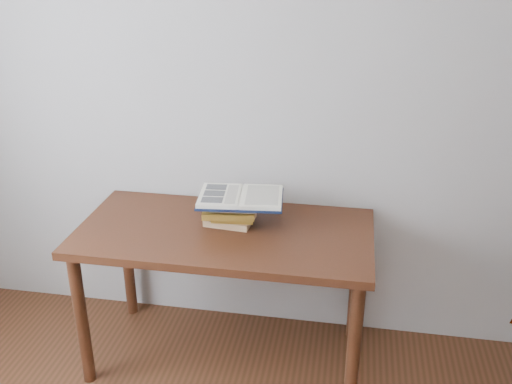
# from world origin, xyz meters

# --- Properties ---
(room_shell) EXTENTS (3.54, 3.54, 2.62)m
(room_shell) POSITION_xyz_m (-0.08, 0.01, 1.63)
(room_shell) COLOR #A6A39D
(room_shell) RESTS_ON ground
(desk) EXTENTS (1.38, 0.69, 0.74)m
(desk) POSITION_xyz_m (-0.05, 1.38, 0.64)
(desk) COLOR #411D10
(desk) RESTS_ON ground
(book_stack) EXTENTS (0.27, 0.23, 0.12)m
(book_stack) POSITION_xyz_m (-0.03, 1.45, 0.80)
(book_stack) COLOR #A48A54
(book_stack) RESTS_ON desk
(open_book) EXTENTS (0.42, 0.31, 0.03)m
(open_book) POSITION_xyz_m (0.01, 1.46, 0.88)
(open_book) COLOR black
(open_book) RESTS_ON book_stack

